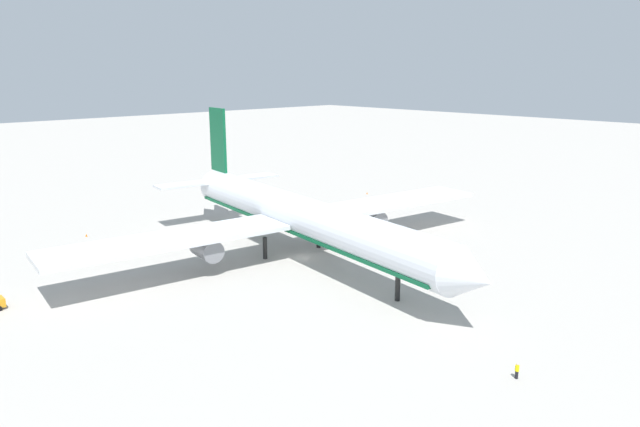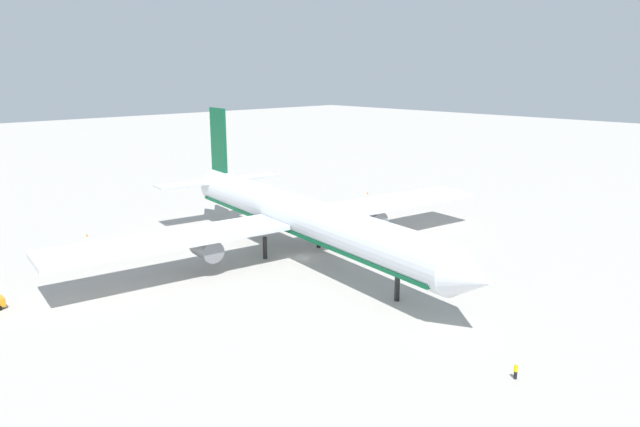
# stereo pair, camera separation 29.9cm
# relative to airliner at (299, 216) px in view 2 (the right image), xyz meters

# --- Properties ---
(ground_plane) EXTENTS (600.00, 600.00, 0.00)m
(ground_plane) POSITION_rel_airliner_xyz_m (1.32, -0.23, -6.58)
(ground_plane) COLOR #ADA8A0
(airliner) EXTENTS (74.90, 78.13, 22.30)m
(airliner) POSITION_rel_airliner_xyz_m (0.00, 0.00, 0.00)
(airliner) COLOR silver
(airliner) RESTS_ON ground
(baggage_cart_0) EXTENTS (3.28, 2.73, 0.40)m
(baggage_cart_0) POSITION_rel_airliner_xyz_m (-47.55, 19.08, -6.31)
(baggage_cart_0) COLOR #26598C
(baggage_cart_0) RESTS_ON ground
(ground_worker_2) EXTENTS (0.54, 0.54, 1.64)m
(ground_worker_2) POSITION_rel_airliner_xyz_m (43.98, -10.47, -5.75)
(ground_worker_2) COLOR black
(ground_worker_2) RESTS_ON ground
(traffic_cone_0) EXTENTS (0.36, 0.36, 0.55)m
(traffic_cone_0) POSITION_rel_airliner_xyz_m (-34.93, -20.54, -6.31)
(traffic_cone_0) COLOR orange
(traffic_cone_0) RESTS_ON ground
(traffic_cone_1) EXTENTS (0.36, 0.36, 0.55)m
(traffic_cone_1) POSITION_rel_airliner_xyz_m (-25.14, 44.36, -6.31)
(traffic_cone_1) COLOR orange
(traffic_cone_1) RESTS_ON ground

